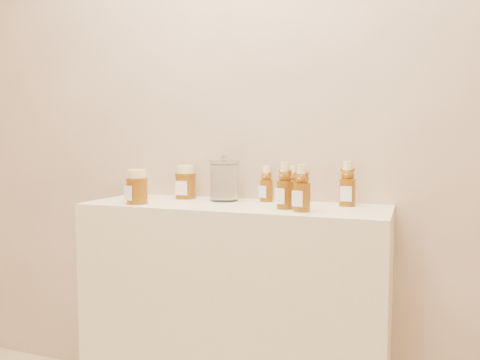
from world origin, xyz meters
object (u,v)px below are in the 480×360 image
at_px(honey_jar_left, 139,187).
at_px(glass_canister, 224,179).
at_px(display_table, 233,315).
at_px(bear_bottle_back_left, 266,181).
at_px(bear_bottle_front_left, 285,183).

distance_m(honey_jar_left, glass_canister, 0.36).
relative_size(display_table, honey_jar_left, 10.15).
bearing_deg(honey_jar_left, display_table, -0.36).
relative_size(display_table, glass_canister, 6.45).
xyz_separation_m(bear_bottle_back_left, bear_bottle_front_left, (0.13, -0.18, 0.01)).
bearing_deg(bear_bottle_back_left, bear_bottle_front_left, -35.23).
xyz_separation_m(display_table, glass_canister, (-0.08, 0.09, 0.54)).
bearing_deg(bear_bottle_front_left, honey_jar_left, -159.24).
distance_m(bear_bottle_back_left, bear_bottle_front_left, 0.22).
bearing_deg(display_table, honey_jar_left, -177.46).
height_order(display_table, bear_bottle_back_left, bear_bottle_back_left).
distance_m(bear_bottle_front_left, glass_canister, 0.33).
bearing_deg(bear_bottle_back_left, glass_canister, -147.70).
bearing_deg(bear_bottle_front_left, glass_canister, 178.37).
bearing_deg(honey_jar_left, bear_bottle_back_left, 13.36).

